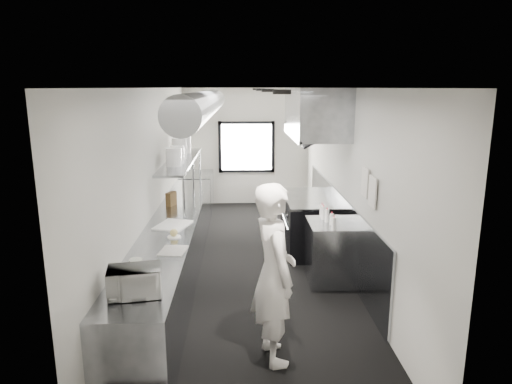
{
  "coord_description": "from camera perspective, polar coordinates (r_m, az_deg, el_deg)",
  "views": [
    {
      "loc": [
        -0.16,
        -6.95,
        2.81
      ],
      "look_at": [
        0.08,
        -0.2,
        1.25
      ],
      "focal_mm": 31.86,
      "sensor_mm": 36.0,
      "label": 1
    }
  ],
  "objects": [
    {
      "name": "range",
      "position": [
        8.09,
        6.59,
        -3.89
      ],
      "size": [
        0.88,
        1.6,
        0.94
      ],
      "color": "black",
      "rests_on": "floor"
    },
    {
      "name": "deli_tub_a",
      "position": [
        4.8,
        -16.24,
        -10.36
      ],
      "size": [
        0.15,
        0.15,
        0.09
      ],
      "primitive_type": "cylinder",
      "rotation": [
        0.0,
        0.0,
        -0.15
      ],
      "color": "beige",
      "rests_on": "prep_counter"
    },
    {
      "name": "service_window",
      "position": [
        11.0,
        -1.2,
        5.65
      ],
      "size": [
        1.36,
        0.05,
        1.25
      ],
      "color": "white",
      "rests_on": "wall_back"
    },
    {
      "name": "floor",
      "position": [
        7.49,
        -0.66,
        -9.0
      ],
      "size": [
        3.0,
        8.0,
        0.01
      ],
      "primitive_type": "cube",
      "color": "black",
      "rests_on": "ground"
    },
    {
      "name": "plate_stack_c",
      "position": [
        8.16,
        -9.59,
        5.42
      ],
      "size": [
        0.29,
        0.29,
        0.37
      ],
      "primitive_type": "cylinder",
      "rotation": [
        0.0,
        0.0,
        -0.11
      ],
      "color": "white",
      "rests_on": "pass_shelf"
    },
    {
      "name": "newspaper",
      "position": [
        5.56,
        -10.37,
        -7.23
      ],
      "size": [
        0.34,
        0.4,
        0.01
      ],
      "primitive_type": "cube",
      "rotation": [
        0.0,
        0.0,
        -0.13
      ],
      "color": "silver",
      "rests_on": "prep_counter"
    },
    {
      "name": "squeeze_bottle_c",
      "position": [
        6.65,
        8.89,
        -2.97
      ],
      "size": [
        0.07,
        0.07,
        0.19
      ],
      "primitive_type": "cylinder",
      "rotation": [
        0.0,
        0.0,
        -0.06
      ],
      "color": "white",
      "rests_on": "bottle_station"
    },
    {
      "name": "wall_right",
      "position": [
        7.28,
        11.2,
        1.61
      ],
      "size": [
        0.02,
        8.0,
        2.8
      ],
      "primitive_type": "cube",
      "color": "beige",
      "rests_on": "floor"
    },
    {
      "name": "plate_stack_d",
      "position": [
        8.88,
        -8.87,
        5.95
      ],
      "size": [
        0.25,
        0.25,
        0.34
      ],
      "primitive_type": "cylinder",
      "rotation": [
        0.0,
        0.0,
        0.15
      ],
      "color": "white",
      "rests_on": "pass_shelf"
    },
    {
      "name": "plate_stack_b",
      "position": [
        7.67,
        -9.86,
        4.65
      ],
      "size": [
        0.25,
        0.25,
        0.3
      ],
      "primitive_type": "cylinder",
      "rotation": [
        0.0,
        0.0,
        0.1
      ],
      "color": "white",
      "rests_on": "pass_shelf"
    },
    {
      "name": "ceiling",
      "position": [
        6.95,
        -0.73,
        12.94
      ],
      "size": [
        3.0,
        8.0,
        0.01
      ],
      "primitive_type": "cube",
      "color": "beige",
      "rests_on": "wall_back"
    },
    {
      "name": "hvac_duct",
      "position": [
        7.37,
        -6.35,
        10.93
      ],
      "size": [
        0.4,
        6.4,
        0.4
      ],
      "primitive_type": "cylinder",
      "rotation": [
        1.57,
        0.0,
        0.0
      ],
      "color": "#95999D",
      "rests_on": "ceiling"
    },
    {
      "name": "wall_left",
      "position": [
        7.21,
        -12.7,
        1.43
      ],
      "size": [
        0.02,
        8.0,
        2.8
      ],
      "primitive_type": "cube",
      "color": "beige",
      "rests_on": "floor"
    },
    {
      "name": "squeeze_bottle_d",
      "position": [
        6.78,
        8.45,
        -2.6
      ],
      "size": [
        0.08,
        0.08,
        0.2
      ],
      "primitive_type": "cylinder",
      "rotation": [
        0.0,
        0.0,
        0.28
      ],
      "color": "white",
      "rests_on": "bottle_station"
    },
    {
      "name": "line_cook",
      "position": [
        4.72,
        2.27,
        -10.2
      ],
      "size": [
        0.6,
        0.78,
        1.9
      ],
      "primitive_type": "imported",
      "rotation": [
        0.0,
        0.0,
        1.8
      ],
      "color": "silver",
      "rests_on": "floor"
    },
    {
      "name": "deli_tub_b",
      "position": [
        5.11,
        -14.83,
        -8.71
      ],
      "size": [
        0.2,
        0.2,
        0.11
      ],
      "primitive_type": "cylinder",
      "rotation": [
        0.0,
        0.0,
        0.43
      ],
      "color": "beige",
      "rests_on": "prep_counter"
    },
    {
      "name": "knife_block",
      "position": [
        7.62,
        -10.6,
        -0.84
      ],
      "size": [
        0.17,
        0.23,
        0.22
      ],
      "primitive_type": "cube",
      "rotation": [
        0.0,
        0.0,
        -0.4
      ],
      "color": "brown",
      "rests_on": "prep_counter"
    },
    {
      "name": "notice_sheet_b",
      "position": [
        5.78,
        14.43,
        0.02
      ],
      "size": [
        0.02,
        0.28,
        0.38
      ],
      "primitive_type": "cube",
      "color": "silver",
      "rests_on": "wall_right"
    },
    {
      "name": "squeeze_bottle_e",
      "position": [
        6.88,
        8.27,
        -2.37
      ],
      "size": [
        0.08,
        0.08,
        0.2
      ],
      "primitive_type": "cylinder",
      "rotation": [
        0.0,
        0.0,
        0.28
      ],
      "color": "white",
      "rests_on": "bottle_station"
    },
    {
      "name": "wall_front",
      "position": [
        3.27,
        1.05,
        -12.49
      ],
      "size": [
        3.0,
        0.02,
        2.8
      ],
      "primitive_type": "cube",
      "color": "beige",
      "rests_on": "floor"
    },
    {
      "name": "plate_stack_a",
      "position": [
        7.41,
        -10.28,
        4.34
      ],
      "size": [
        0.33,
        0.33,
        0.29
      ],
      "primitive_type": "cylinder",
      "rotation": [
        0.0,
        0.0,
        0.36
      ],
      "color": "white",
      "rests_on": "pass_shelf"
    },
    {
      "name": "pass_shelf",
      "position": [
        8.11,
        -9.33,
        3.81
      ],
      "size": [
        0.45,
        3.0,
        0.68
      ],
      "color": "gray",
      "rests_on": "prep_counter"
    },
    {
      "name": "prep_counter",
      "position": [
        6.93,
        -10.19,
        -7.08
      ],
      "size": [
        0.7,
        6.0,
        0.9
      ],
      "primitive_type": "cube",
      "color": "gray",
      "rests_on": "floor"
    },
    {
      "name": "exhaust_hood",
      "position": [
        7.76,
        7.4,
        9.82
      ],
      "size": [
        0.81,
        2.2,
        0.88
      ],
      "color": "gray",
      "rests_on": "ceiling"
    },
    {
      "name": "far_work_table",
      "position": [
        10.46,
        -7.42,
        -0.13
      ],
      "size": [
        0.7,
        1.2,
        0.9
      ],
      "primitive_type": "cube",
      "color": "gray",
      "rests_on": "floor"
    },
    {
      "name": "wall_cladding",
      "position": [
        7.77,
        10.28,
        -4.11
      ],
      "size": [
        0.03,
        5.5,
        1.1
      ],
      "primitive_type": "cube",
      "color": "gray",
      "rests_on": "wall_right"
    },
    {
      "name": "pastry",
      "position": [
        6.02,
        -10.28,
        -5.04
      ],
      "size": [
        0.1,
        0.1,
        0.1
      ],
      "primitive_type": "sphere",
      "color": "#E0CA75",
      "rests_on": "small_plate"
    },
    {
      "name": "small_plate",
      "position": [
        6.04,
        -10.26,
        -5.55
      ],
      "size": [
        0.2,
        0.2,
        0.01
      ],
      "primitive_type": "cylinder",
      "rotation": [
        0.0,
        0.0,
        -0.17
      ],
      "color": "white",
      "rests_on": "prep_counter"
    },
    {
      "name": "bottle_station",
      "position": [
        6.8,
        9.29,
        -7.44
      ],
      "size": [
        0.65,
        0.8,
        0.9
      ],
      "primitive_type": "cube",
      "color": "gray",
      "rests_on": "floor"
    },
    {
      "name": "cutting_board",
      "position": [
        6.54,
        -10.41,
        -4.09
      ],
      "size": [
        0.55,
        0.63,
        0.02
      ],
      "primitive_type": "cube",
      "rotation": [
        0.0,
        0.0,
        -0.31
      ],
      "color": "white",
      "rests_on": "prep_counter"
    },
    {
      "name": "squeeze_bottle_b",
      "position": [
        6.54,
        9.48,
        -3.4
      ],
      "size": [
        0.06,
        0.06,
        0.16
      ],
      "primitive_type": "cylinder",
      "rotation": [
        0.0,
        0.0,
        -0.08
      ],
      "color": "white",
      "rests_on": "bottle_station"
    },
    {
      "name": "notice_sheet_a",
      "position": [
        6.09,
        13.54,
        1.22
      ],
      "size": [
        0.02,
        0.28,
        0.38
      ],
      "primitive_type": "cube",
      "color": "silver",
      "rests_on": "wall_right"
    },
    {
      "name": "squeeze_bottle_a",
      "position": [
        6.3,
        9.75,
        -3.95
      ],
      "size": [
        0.06,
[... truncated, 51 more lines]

